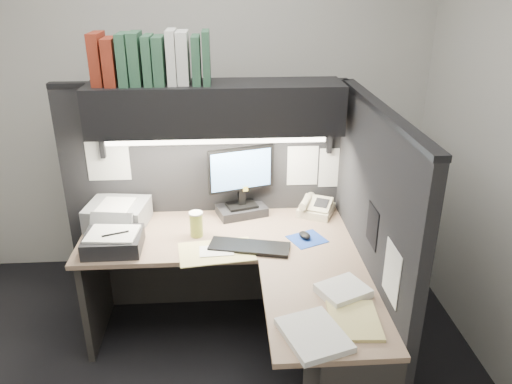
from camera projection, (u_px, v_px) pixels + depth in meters
wall_back at (201, 103)px, 3.79m from camera, size 3.50×0.04×2.70m
partition_back at (206, 200)px, 3.49m from camera, size 1.90×0.06×1.60m
partition_right at (368, 249)px, 2.86m from camera, size 0.06×1.50×1.60m
desk at (274, 324)px, 2.81m from camera, size 1.70×1.53×0.73m
overhead_shelf at (216, 107)px, 3.05m from camera, size 1.55×0.34×0.30m
task_light_tube at (217, 141)px, 2.99m from camera, size 1.32×0.04×0.04m
monitor at (241, 189)px, 3.35m from camera, size 0.44×0.28×0.49m
keyboard at (249, 247)px, 3.00m from camera, size 0.51×0.27×0.02m
mousepad at (307, 239)px, 3.11m from camera, size 0.27×0.26×0.00m
mouse at (305, 235)px, 3.12m from camera, size 0.09×0.11×0.04m
telephone at (316, 208)px, 3.43m from camera, size 0.30×0.30×0.09m
coffee_cup at (196, 225)px, 3.13m from camera, size 0.10×0.10×0.15m
printer at (118, 214)px, 3.27m from camera, size 0.42×0.37×0.15m
notebook_stack at (113, 242)px, 2.98m from camera, size 0.34×0.28×0.10m
open_folder at (216, 252)px, 2.97m from camera, size 0.47×0.34×0.01m
paper_stack_a at (343, 291)px, 2.57m from camera, size 0.30×0.28×0.05m
paper_stack_b at (314, 335)px, 2.26m from camera, size 0.34×0.38×0.03m
manila_stack at (354, 320)px, 2.37m from camera, size 0.25×0.31×0.02m
binder_row at (151, 59)px, 2.91m from camera, size 0.68×0.25×0.31m
pinned_papers at (266, 185)px, 3.08m from camera, size 1.76×1.31×0.51m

